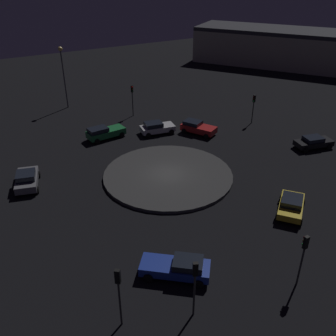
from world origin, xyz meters
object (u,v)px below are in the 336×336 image
(car_green, at_px, (104,132))
(car_grey, at_px, (27,179))
(traffic_light_southwest, at_px, (119,286))
(traffic_light_north, at_px, (132,94))
(traffic_light_east, at_px, (254,103))
(car_yellow, at_px, (291,205))
(streetlamp_north, at_px, (63,66))
(car_black, at_px, (314,142))
(car_blue, at_px, (178,267))
(store_building, at_px, (290,48))
(traffic_light_southwest_near, at_px, (195,278))
(car_red, at_px, (198,127))
(car_silver, at_px, (157,128))
(traffic_light_south, at_px, (304,251))

(car_green, height_order, car_grey, car_grey)
(traffic_light_southwest, bearing_deg, traffic_light_north, 12.50)
(traffic_light_east, bearing_deg, traffic_light_north, -61.09)
(car_yellow, relative_size, streetlamp_north, 0.50)
(traffic_light_east, bearing_deg, car_yellow, 36.82)
(car_black, relative_size, car_blue, 0.96)
(car_blue, height_order, store_building, store_building)
(car_blue, distance_m, traffic_light_southwest_near, 3.90)
(car_green, xyz_separation_m, streetlamp_north, (-0.66, 12.52, 5.03))
(streetlamp_north, distance_m, store_building, 44.74)
(car_red, bearing_deg, store_building, 90.69)
(car_green, distance_m, car_red, 11.05)
(car_silver, bearing_deg, car_grey, -154.27)
(traffic_light_north, bearing_deg, store_building, 117.52)
(car_silver, distance_m, streetlamp_north, 16.48)
(traffic_light_north, relative_size, store_building, 0.12)
(car_silver, relative_size, traffic_light_east, 1.16)
(car_yellow, distance_m, traffic_light_north, 26.62)
(car_red, height_order, car_silver, car_red)
(car_blue, bearing_deg, traffic_light_south, -176.08)
(car_blue, xyz_separation_m, streetlamp_north, (3.17, 35.43, 5.07))
(car_red, height_order, car_yellow, car_red)
(car_black, xyz_separation_m, streetlamp_north, (-19.84, 26.36, 5.10))
(car_red, xyz_separation_m, traffic_light_southwest, (-18.83, -20.45, 2.24))
(car_red, bearing_deg, traffic_light_south, -46.58)
(car_black, distance_m, car_grey, 30.20)
(car_green, bearing_deg, car_blue, -104.83)
(traffic_light_east, bearing_deg, car_blue, 17.67)
(car_silver, xyz_separation_m, traffic_light_north, (0.01, 6.68, 2.20))
(car_green, height_order, car_yellow, car_green)
(car_black, height_order, traffic_light_southwest, traffic_light_southwest)
(store_building, bearing_deg, traffic_light_southwest, 91.78)
(traffic_light_south, bearing_deg, car_grey, 29.51)
(traffic_light_north, distance_m, store_building, 39.15)
(car_blue, relative_size, traffic_light_southwest, 1.10)
(car_yellow, distance_m, car_silver, 19.88)
(traffic_light_southwest, distance_m, traffic_light_east, 33.12)
(car_yellow, relative_size, car_grey, 0.97)
(car_green, distance_m, traffic_light_southwest, 26.12)
(traffic_light_south, bearing_deg, traffic_light_southwest_near, 78.15)
(traffic_light_north, distance_m, traffic_light_east, 15.60)
(car_yellow, bearing_deg, car_red, -136.56)
(car_green, distance_m, traffic_light_south, 27.54)
(traffic_light_east, bearing_deg, store_building, -165.05)
(traffic_light_southwest, bearing_deg, store_building, -14.66)
(traffic_light_southwest, bearing_deg, traffic_light_east, -14.81)
(car_black, bearing_deg, traffic_light_southwest_near, 40.51)
(traffic_light_north, height_order, traffic_light_east, traffic_light_north)
(car_green, xyz_separation_m, traffic_light_southwest, (-8.58, -24.58, 2.22))
(car_black, relative_size, traffic_light_south, 1.14)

